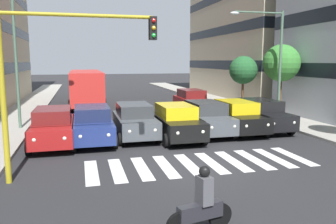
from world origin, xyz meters
TOP-DOWN VIEW (x-y plane):
  - ground_plane at (0.00, 0.00)m, footprint 180.00×180.00m
  - building_left_block_0 at (-15.59, -22.26)m, footprint 11.47×18.53m
  - crosswalk_markings at (-0.00, 0.00)m, footprint 8.55×2.80m
  - car_0 at (-5.46, -5.12)m, footprint 2.02×4.44m
  - car_1 at (-3.85, -4.87)m, footprint 2.02×4.44m
  - car_2 at (-2.12, -4.94)m, footprint 2.02×4.44m
  - car_3 at (-0.24, -4.17)m, footprint 2.02×4.44m
  - car_4 at (1.72, -5.02)m, footprint 2.02×4.44m
  - car_5 at (3.82, -4.53)m, footprint 2.02×4.44m
  - car_6 at (5.58, -4.34)m, footprint 2.02×4.44m
  - car_row2_0 at (-3.83, -12.49)m, footprint 2.02×4.44m
  - bus_behind_traffic at (3.82, -18.22)m, footprint 2.78×10.50m
  - motorcycle_with_rider at (1.78, 4.99)m, footprint 1.68×0.47m
  - traffic_light_gantry at (5.20, 0.42)m, footprint 4.96×0.36m
  - street_lamp_left at (-7.02, -6.90)m, footprint 3.50×0.28m
  - street_lamp_right at (7.23, -8.42)m, footprint 2.82×0.28m
  - street_tree_1 at (-8.59, -8.23)m, footprint 2.43×2.43m
  - street_tree_2 at (-8.52, -13.50)m, footprint 2.27×2.27m

SIDE VIEW (x-z plane):
  - ground_plane at x=0.00m, z-range 0.00..0.00m
  - crosswalk_markings at x=0.00m, z-range 0.00..0.01m
  - motorcycle_with_rider at x=1.78m, z-range -0.14..1.43m
  - car_0 at x=-5.46m, z-range 0.03..1.75m
  - car_1 at x=-3.85m, z-range 0.03..1.75m
  - car_2 at x=-2.12m, z-range 0.03..1.75m
  - car_3 at x=-0.24m, z-range 0.03..1.75m
  - car_4 at x=1.72m, z-range 0.03..1.75m
  - car_5 at x=3.82m, z-range 0.03..1.75m
  - car_6 at x=5.58m, z-range 0.03..1.75m
  - car_row2_0 at x=-3.83m, z-range 0.03..1.75m
  - bus_behind_traffic at x=3.82m, z-range 0.36..3.36m
  - street_tree_2 at x=-8.52m, z-range 1.06..5.18m
  - street_tree_1 at x=-8.59m, z-range 1.32..6.11m
  - traffic_light_gantry at x=5.20m, z-range 1.00..6.50m
  - street_lamp_left at x=-7.02m, z-range 0.99..7.69m
  - street_lamp_right at x=7.23m, z-range 0.96..8.79m
  - building_left_block_0 at x=-15.59m, z-range 0.00..17.27m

